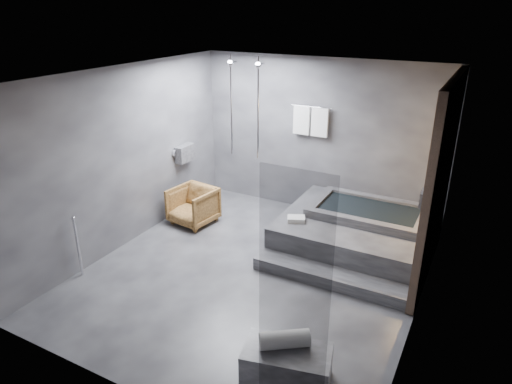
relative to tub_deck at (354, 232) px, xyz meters
The scene contains 7 objects.
room 2.02m from the tub_deck, 118.47° to the right, with size 5.00×5.04×2.82m.
tub_deck is the anchor object (origin of this frame).
tub_step 1.19m from the tub_deck, 90.00° to the right, with size 2.20×0.36×0.18m, color #2E2E31.
concrete_bench 3.10m from the tub_deck, 85.85° to the right, with size 0.89×0.49×0.40m, color #37373A.
driftwood_chair 2.81m from the tub_deck, 169.73° to the right, with size 0.70×0.72×0.66m, color #4A2D12.
rolled_towel 3.08m from the tub_deck, 86.69° to the right, with size 0.18×0.18×0.51m, color silver.
deck_towel 0.99m from the tub_deck, 145.45° to the right, with size 0.27×0.20×0.07m, color white.
Camera 1 is at (2.69, -4.99, 3.62)m, focal length 32.00 mm.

